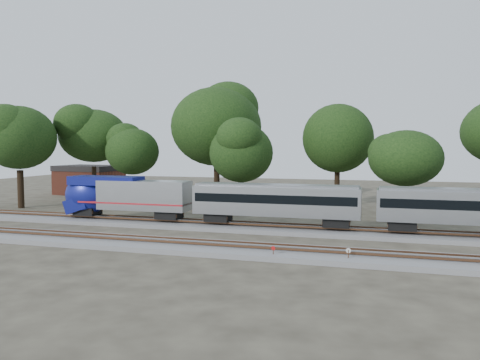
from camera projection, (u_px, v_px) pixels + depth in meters
The scene contains 15 objects.
ground at pixel (224, 241), 41.47m from camera, with size 160.00×160.00×0.00m, color #383328.
track_far at pixel (243, 227), 47.20m from camera, with size 160.00×5.00×0.73m.
track_near at pixel (209, 248), 37.62m from camera, with size 160.00×5.00×0.73m.
train at pixel (476, 207), 41.06m from camera, with size 85.75×2.95×4.35m.
switch_stand_red at pixel (273, 251), 34.49m from camera, with size 0.31×0.14×1.00m.
switch_stand_white at pixel (348, 254), 33.32m from camera, with size 0.35×0.12×1.11m.
switch_lever at pixel (308, 260), 33.83m from camera, with size 0.50×0.30×0.30m, color #512D19.
brick_building at pixel (89, 180), 81.77m from camera, with size 11.20×8.48×5.02m.
tree_0 at pixel (19, 138), 62.85m from camera, with size 9.68×9.68×13.65m.
tree_1 at pixel (93, 136), 69.77m from camera, with size 10.08×10.08×14.21m.
tree_2 at pixel (132, 152), 65.62m from camera, with size 7.75×7.75×10.92m.
tree_3 at pixel (217, 127), 67.18m from camera, with size 11.34×11.34×15.99m.
tree_4 at pixel (241, 153), 60.46m from camera, with size 7.63×7.63×10.76m.
tree_5 at pixel (338, 138), 63.85m from camera, with size 9.60×9.60×13.54m.
tree_6 at pixel (406, 158), 52.84m from camera, with size 7.13×7.13×10.05m.
Camera 1 is at (12.79, -38.95, 8.36)m, focal length 35.00 mm.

